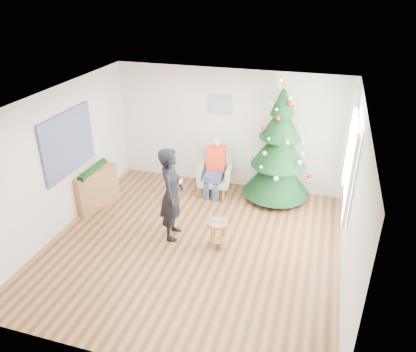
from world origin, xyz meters
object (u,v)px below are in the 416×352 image
(stool, at_px, (218,234))
(armchair, at_px, (215,178))
(christmas_tree, at_px, (279,148))
(console, at_px, (95,188))
(standing_man, at_px, (172,194))

(stool, xyz_separation_m, armchair, (-0.58, 1.90, 0.08))
(stool, bearing_deg, christmas_tree, 71.00)
(christmas_tree, xyz_separation_m, armchair, (-1.29, -0.16, -0.79))
(console, bearing_deg, stool, 3.47)
(christmas_tree, distance_m, console, 3.82)
(standing_man, height_order, console, standing_man)
(armchair, distance_m, standing_man, 1.87)
(stool, xyz_separation_m, standing_man, (-0.87, 0.12, 0.59))
(stool, distance_m, armchair, 1.98)
(stool, relative_size, console, 0.53)
(christmas_tree, xyz_separation_m, stool, (-0.71, -2.06, -0.87))
(stool, distance_m, standing_man, 1.06)
(christmas_tree, bearing_deg, armchair, -172.80)
(armchair, bearing_deg, stool, -77.71)
(console, bearing_deg, armchair, 46.41)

